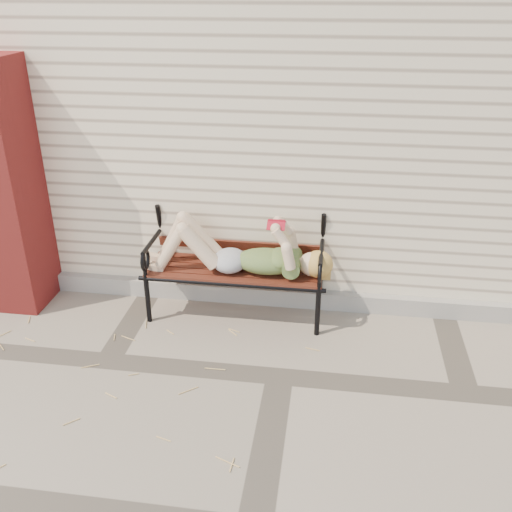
# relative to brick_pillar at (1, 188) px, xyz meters

# --- Properties ---
(ground) EXTENTS (80.00, 80.00, 0.00)m
(ground) POSITION_rel_brick_pillar_xyz_m (2.30, -0.75, -1.00)
(ground) COLOR gray
(ground) RESTS_ON ground
(house_wall) EXTENTS (8.00, 4.00, 3.00)m
(house_wall) POSITION_rel_brick_pillar_xyz_m (2.30, 2.25, 0.50)
(house_wall) COLOR #F8E4C2
(house_wall) RESTS_ON ground
(foundation_strip) EXTENTS (8.00, 0.10, 0.15)m
(foundation_strip) POSITION_rel_brick_pillar_xyz_m (2.30, 0.22, -0.93)
(foundation_strip) COLOR #9B988C
(foundation_strip) RESTS_ON ground
(brick_pillar) EXTENTS (0.50, 0.50, 2.00)m
(brick_pillar) POSITION_rel_brick_pillar_xyz_m (0.00, 0.00, 0.00)
(brick_pillar) COLOR #A22724
(brick_pillar) RESTS_ON ground
(garden_bench) EXTENTS (1.52, 0.61, 0.99)m
(garden_bench) POSITION_rel_brick_pillar_xyz_m (1.86, 0.11, -0.45)
(garden_bench) COLOR black
(garden_bench) RESTS_ON ground
(reading_woman) EXTENTS (1.44, 0.33, 0.45)m
(reading_woman) POSITION_rel_brick_pillar_xyz_m (1.87, -0.01, -0.41)
(reading_woman) COLOR #093841
(reading_woman) RESTS_ON ground
(straw_scatter) EXTENTS (2.79, 1.69, 0.01)m
(straw_scatter) POSITION_rel_brick_pillar_xyz_m (1.16, -0.98, -0.99)
(straw_scatter) COLOR #DCB36B
(straw_scatter) RESTS_ON ground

